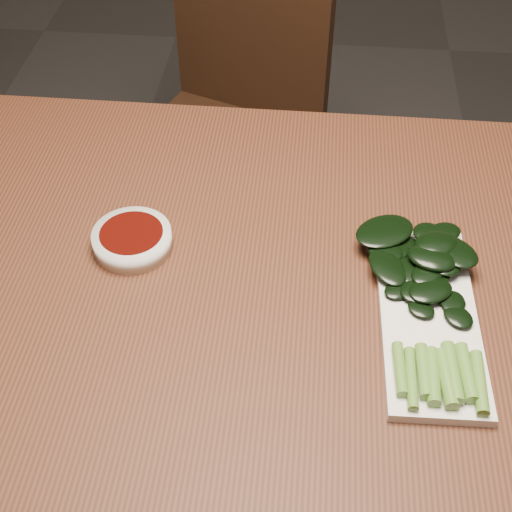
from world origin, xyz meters
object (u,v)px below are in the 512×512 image
Objects in this scene: chair_far at (232,116)px; gai_lan at (423,281)px; serving_plate at (428,317)px; sauce_bowl at (132,239)px; table at (279,313)px.

chair_far is 0.89m from gai_lan.
serving_plate is at bearing -46.10° from chair_far.
sauce_bowl is at bearing -73.64° from chair_far.
gai_lan reaches higher than sauce_bowl.
chair_far is at bearing 86.15° from sauce_bowl.
table is 0.80m from chair_far.
gai_lan is (0.19, -0.01, 0.10)m from table.
serving_plate is (0.40, -0.10, -0.01)m from sauce_bowl.
chair_far is at bearing 102.14° from table.
gai_lan is (0.40, -0.05, 0.01)m from sauce_bowl.
table is 0.21m from serving_plate.
gai_lan reaches higher than serving_plate.
chair_far reaches higher than serving_plate.
sauce_bowl is (-0.21, 0.04, 0.09)m from table.
serving_plate is (0.19, -0.05, 0.08)m from table.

